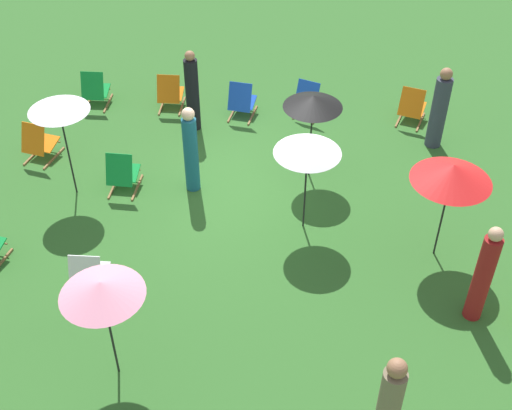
{
  "coord_description": "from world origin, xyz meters",
  "views": [
    {
      "loc": [
        -1.46,
        9.77,
        7.75
      ],
      "look_at": [
        0.0,
        1.2,
        0.5
      ],
      "focal_mm": 47.29,
      "sensor_mm": 36.0,
      "label": 1
    }
  ],
  "objects_px": {
    "deckchair_1": "(242,101)",
    "umbrella_4": "(308,145)",
    "person_0": "(483,276)",
    "umbrella_0": "(58,106)",
    "deckchair_4": "(89,276)",
    "umbrella_1": "(313,102)",
    "deckchair_8": "(412,107)",
    "umbrella_2": "(452,173)",
    "umbrella_3": "(101,289)",
    "deckchair_5": "(123,173)",
    "deckchair_9": "(95,90)",
    "deckchair_0": "(39,143)",
    "deckchair_12": "(170,93)",
    "person_1": "(192,93)",
    "person_3": "(191,150)",
    "deckchair_10": "(309,100)",
    "person_4": "(439,110)"
  },
  "relations": [
    {
      "from": "person_1",
      "to": "deckchair_4",
      "type": "bearing_deg",
      "value": -168.94
    },
    {
      "from": "deckchair_4",
      "to": "umbrella_3",
      "type": "bearing_deg",
      "value": 117.24
    },
    {
      "from": "deckchair_1",
      "to": "deckchair_5",
      "type": "relative_size",
      "value": 1.0
    },
    {
      "from": "person_1",
      "to": "person_3",
      "type": "bearing_deg",
      "value": -150.44
    },
    {
      "from": "deckchair_1",
      "to": "umbrella_4",
      "type": "distance_m",
      "value": 3.93
    },
    {
      "from": "umbrella_0",
      "to": "person_3",
      "type": "relative_size",
      "value": 1.14
    },
    {
      "from": "deckchair_5",
      "to": "person_4",
      "type": "relative_size",
      "value": 0.49
    },
    {
      "from": "deckchair_1",
      "to": "person_4",
      "type": "bearing_deg",
      "value": 178.68
    },
    {
      "from": "person_0",
      "to": "umbrella_3",
      "type": "bearing_deg",
      "value": -93.72
    },
    {
      "from": "deckchair_1",
      "to": "deckchair_12",
      "type": "xyz_separation_m",
      "value": [
        1.57,
        -0.06,
        0.0
      ]
    },
    {
      "from": "deckchair_0",
      "to": "deckchair_5",
      "type": "height_order",
      "value": "same"
    },
    {
      "from": "deckchair_8",
      "to": "umbrella_1",
      "type": "xyz_separation_m",
      "value": [
        1.9,
        2.16,
        1.22
      ]
    },
    {
      "from": "deckchair_0",
      "to": "person_0",
      "type": "relative_size",
      "value": 0.48
    },
    {
      "from": "deckchair_8",
      "to": "umbrella_2",
      "type": "height_order",
      "value": "umbrella_2"
    },
    {
      "from": "umbrella_4",
      "to": "person_0",
      "type": "xyz_separation_m",
      "value": [
        -2.72,
        1.58,
        -0.86
      ]
    },
    {
      "from": "deckchair_12",
      "to": "person_0",
      "type": "distance_m",
      "value": 7.77
    },
    {
      "from": "person_0",
      "to": "person_4",
      "type": "relative_size",
      "value": 1.02
    },
    {
      "from": "person_1",
      "to": "deckchair_9",
      "type": "bearing_deg",
      "value": 93.79
    },
    {
      "from": "umbrella_0",
      "to": "umbrella_4",
      "type": "height_order",
      "value": "umbrella_0"
    },
    {
      "from": "deckchair_5",
      "to": "umbrella_3",
      "type": "distance_m",
      "value": 4.28
    },
    {
      "from": "person_1",
      "to": "deckchair_12",
      "type": "bearing_deg",
      "value": 62.12
    },
    {
      "from": "deckchair_8",
      "to": "umbrella_4",
      "type": "xyz_separation_m",
      "value": [
        1.83,
        3.66,
        1.33
      ]
    },
    {
      "from": "umbrella_3",
      "to": "umbrella_4",
      "type": "bearing_deg",
      "value": -122.29
    },
    {
      "from": "person_0",
      "to": "umbrella_0",
      "type": "bearing_deg",
      "value": -129.16
    },
    {
      "from": "deckchair_0",
      "to": "deckchair_12",
      "type": "bearing_deg",
      "value": -123.35
    },
    {
      "from": "deckchair_9",
      "to": "umbrella_1",
      "type": "bearing_deg",
      "value": 155.05
    },
    {
      "from": "deckchair_0",
      "to": "deckchair_10",
      "type": "distance_m",
      "value": 5.54
    },
    {
      "from": "deckchair_9",
      "to": "deckchair_0",
      "type": "bearing_deg",
      "value": 74.58
    },
    {
      "from": "deckchair_8",
      "to": "umbrella_2",
      "type": "xyz_separation_m",
      "value": [
        -0.38,
        3.97,
        1.29
      ]
    },
    {
      "from": "person_0",
      "to": "umbrella_4",
      "type": "bearing_deg",
      "value": -144.62
    },
    {
      "from": "deckchair_1",
      "to": "umbrella_2",
      "type": "bearing_deg",
      "value": 141.58
    },
    {
      "from": "deckchair_4",
      "to": "umbrella_0",
      "type": "distance_m",
      "value": 3.0
    },
    {
      "from": "deckchair_0",
      "to": "umbrella_4",
      "type": "relative_size",
      "value": 0.45
    },
    {
      "from": "deckchair_1",
      "to": "person_0",
      "type": "height_order",
      "value": "person_0"
    },
    {
      "from": "deckchair_9",
      "to": "umbrella_4",
      "type": "bearing_deg",
      "value": 141.3
    },
    {
      "from": "deckchair_5",
      "to": "person_1",
      "type": "relative_size",
      "value": 0.48
    },
    {
      "from": "umbrella_4",
      "to": "person_0",
      "type": "bearing_deg",
      "value": 149.88
    },
    {
      "from": "umbrella_0",
      "to": "umbrella_3",
      "type": "bearing_deg",
      "value": 119.03
    },
    {
      "from": "deckchair_12",
      "to": "umbrella_2",
      "type": "bearing_deg",
      "value": 141.25
    },
    {
      "from": "deckchair_8",
      "to": "deckchair_12",
      "type": "bearing_deg",
      "value": 16.49
    },
    {
      "from": "deckchair_8",
      "to": "deckchair_10",
      "type": "relative_size",
      "value": 0.98
    },
    {
      "from": "deckchair_1",
      "to": "person_3",
      "type": "xyz_separation_m",
      "value": [
        0.44,
        2.57,
        0.47
      ]
    },
    {
      "from": "deckchair_12",
      "to": "umbrella_2",
      "type": "xyz_separation_m",
      "value": [
        -5.47,
        3.67,
        1.29
      ]
    },
    {
      "from": "deckchair_1",
      "to": "umbrella_3",
      "type": "xyz_separation_m",
      "value": [
        0.48,
        6.73,
        1.28
      ]
    },
    {
      "from": "deckchair_5",
      "to": "person_4",
      "type": "height_order",
      "value": "person_4"
    },
    {
      "from": "deckchair_4",
      "to": "umbrella_1",
      "type": "height_order",
      "value": "umbrella_1"
    },
    {
      "from": "deckchair_0",
      "to": "umbrella_0",
      "type": "xyz_separation_m",
      "value": [
        -1.05,
        0.89,
        1.47
      ]
    },
    {
      "from": "deckchair_5",
      "to": "person_0",
      "type": "relative_size",
      "value": 0.48
    },
    {
      "from": "umbrella_3",
      "to": "person_1",
      "type": "distance_m",
      "value": 6.2
    },
    {
      "from": "umbrella_2",
      "to": "person_1",
      "type": "height_order",
      "value": "umbrella_2"
    }
  ]
}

